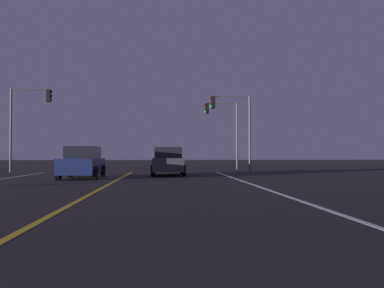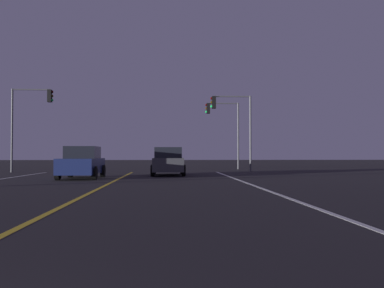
{
  "view_description": "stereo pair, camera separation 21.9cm",
  "coord_description": "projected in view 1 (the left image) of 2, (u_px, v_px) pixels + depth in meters",
  "views": [
    {
      "loc": [
        2.36,
        -0.78,
        1.26
      ],
      "look_at": [
        3.98,
        24.44,
        1.89
      ],
      "focal_mm": 39.72,
      "sensor_mm": 36.0,
      "label": 1
    },
    {
      "loc": [
        2.58,
        -0.78,
        1.26
      ],
      "look_at": [
        3.98,
        24.44,
        1.89
      ],
      "focal_mm": 39.72,
      "sensor_mm": 36.0,
      "label": 2
    }
  ],
  "objects": [
    {
      "name": "lane_center_divider",
      "position": [
        84.0,
        198.0,
        12.41
      ],
      "size": [
        0.16,
        35.69,
        0.01
      ],
      "primitive_type": "cube",
      "color": "gold",
      "rests_on": "ground"
    },
    {
      "name": "traffic_light_near_left",
      "position": [
        30.0,
        111.0,
        30.35
      ],
      "size": [
        2.96,
        0.36,
        5.99
      ],
      "color": "#4C4C51",
      "rests_on": "ground"
    },
    {
      "name": "traffic_light_far_right",
      "position": [
        222.0,
        120.0,
        36.77
      ],
      "size": [
        2.93,
        0.36,
        5.76
      ],
      "rotation": [
        0.0,
        0.0,
        3.14
      ],
      "color": "#4C4C51",
      "rests_on": "ground"
    },
    {
      "name": "car_ahead_far",
      "position": [
        168.0,
        162.0,
        25.86
      ],
      "size": [
        2.02,
        4.3,
        1.7
      ],
      "rotation": [
        0.0,
        0.0,
        1.57
      ],
      "color": "black",
      "rests_on": "ground"
    },
    {
      "name": "traffic_light_near_right",
      "position": [
        231.0,
        115.0,
        31.27
      ],
      "size": [
        3.04,
        0.36,
        5.6
      ],
      "rotation": [
        0.0,
        0.0,
        3.14
      ],
      "color": "#4C4C51",
      "rests_on": "ground"
    },
    {
      "name": "lane_edge_right",
      "position": [
        288.0,
        196.0,
        12.79
      ],
      "size": [
        0.16,
        35.69,
        0.01
      ],
      "primitive_type": "cube",
      "color": "silver",
      "rests_on": "ground"
    },
    {
      "name": "car_oncoming",
      "position": [
        82.0,
        163.0,
        22.46
      ],
      "size": [
        2.02,
        4.3,
        1.7
      ],
      "rotation": [
        0.0,
        0.0,
        -1.57
      ],
      "color": "black",
      "rests_on": "ground"
    }
  ]
}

